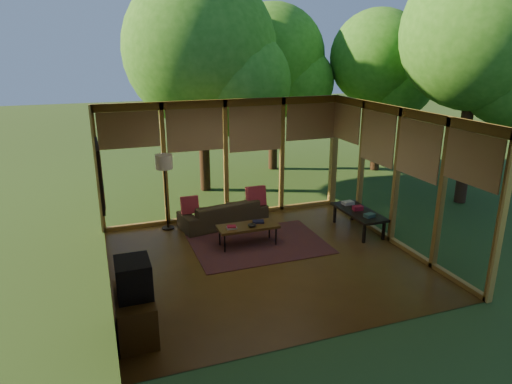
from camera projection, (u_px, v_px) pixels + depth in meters
name	position (u px, v px, depth m)	size (l,w,h in m)	color
floor	(265.00, 261.00, 8.44)	(5.50, 5.50, 0.00)	brown
ceiling	(266.00, 115.00, 7.63)	(5.50, 5.50, 0.00)	silver
wall_left	(102.00, 209.00, 7.15)	(0.04, 5.00, 2.70)	beige
wall_front	(336.00, 247.00, 5.80)	(5.50, 0.04, 2.70)	beige
window_wall_back	(226.00, 160.00, 10.28)	(5.50, 0.12, 2.70)	olive
window_wall_right	(396.00, 177.00, 8.93)	(0.12, 5.00, 2.70)	olive
exterior_lawn	(380.00, 147.00, 18.21)	(40.00, 40.00, 0.00)	#2C481B
tree_nw	(200.00, 50.00, 11.62)	(3.93, 3.93, 5.68)	#372114
tree_ne	(273.00, 57.00, 13.93)	(3.16, 3.16, 5.09)	#372114
tree_se	(479.00, 33.00, 10.41)	(3.55, 3.55, 5.87)	#372114
tree_far	(378.00, 58.00, 13.70)	(2.86, 2.86, 4.91)	#372114
rug	(259.00, 244.00, 9.15)	(2.62, 1.85, 0.01)	maroon
sofa	(223.00, 213.00, 10.08)	(1.91, 0.75, 0.56)	#3D321E
pillow_left	(190.00, 205.00, 9.71)	(0.37, 0.12, 0.37)	maroon
pillow_right	(256.00, 196.00, 10.18)	(0.44, 0.15, 0.44)	maroon
ct_book_lower	(232.00, 228.00, 8.82)	(0.19, 0.14, 0.03)	#ABA69B
ct_book_upper	(232.00, 226.00, 8.81)	(0.17, 0.13, 0.03)	maroon
ct_book_side	(258.00, 222.00, 9.13)	(0.22, 0.17, 0.03)	black
ct_bowl	(252.00, 225.00, 8.90)	(0.16, 0.16, 0.07)	black
media_cabinet	(135.00, 314.00, 6.22)	(0.50, 1.00, 0.60)	#523716
television	(133.00, 278.00, 6.06)	(0.45, 0.55, 0.50)	black
console_book_a	(369.00, 215.00, 9.33)	(0.20, 0.15, 0.07)	#30544D
console_book_b	(358.00, 208.00, 9.73)	(0.20, 0.15, 0.09)	maroon
console_book_c	(348.00, 203.00, 10.09)	(0.24, 0.18, 0.07)	#ABA69B
floor_lamp	(164.00, 166.00, 9.53)	(0.36, 0.36, 1.65)	black
coffee_table	(248.00, 227.00, 8.99)	(1.20, 0.50, 0.43)	#523716
side_console	(359.00, 213.00, 9.71)	(0.60, 1.40, 0.46)	black
wall_painting	(100.00, 175.00, 8.35)	(0.06, 1.35, 1.15)	black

